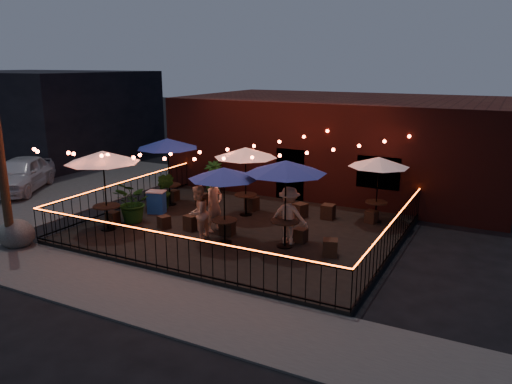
% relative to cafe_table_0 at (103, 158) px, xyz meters
% --- Properties ---
extents(ground, '(110.00, 110.00, 0.00)m').
position_rel_cafe_table_0_xyz_m(ground, '(3.80, 0.20, -2.55)').
color(ground, black).
rests_on(ground, ground).
extents(patio, '(10.00, 8.00, 0.15)m').
position_rel_cafe_table_0_xyz_m(patio, '(3.80, 2.20, -2.47)').
color(patio, black).
rests_on(patio, ground).
extents(sidewalk, '(18.00, 2.50, 0.05)m').
position_rel_cafe_table_0_xyz_m(sidewalk, '(3.80, -3.05, -2.52)').
color(sidewalk, '#413E3C').
rests_on(sidewalk, ground).
extents(parking_lot, '(11.00, 12.00, 0.02)m').
position_rel_cafe_table_0_xyz_m(parking_lot, '(-8.20, 4.20, -2.54)').
color(parking_lot, '#413E3C').
rests_on(parking_lot, ground).
extents(brick_building, '(14.00, 8.00, 4.00)m').
position_rel_cafe_table_0_xyz_m(brick_building, '(4.80, 10.19, -0.55)').
color(brick_building, '#3B1410').
rests_on(brick_building, ground).
extents(background_building, '(12.00, 9.00, 5.00)m').
position_rel_cafe_table_0_xyz_m(background_building, '(-14.20, 9.20, -0.05)').
color(background_building, black).
rests_on(background_building, ground).
extents(fence_front, '(10.00, 0.04, 1.04)m').
position_rel_cafe_table_0_xyz_m(fence_front, '(3.80, -1.80, -1.88)').
color(fence_front, black).
rests_on(fence_front, patio).
extents(fence_left, '(0.04, 8.00, 1.04)m').
position_rel_cafe_table_0_xyz_m(fence_left, '(-1.20, 2.20, -1.88)').
color(fence_left, black).
rests_on(fence_left, patio).
extents(fence_right, '(0.04, 8.00, 1.04)m').
position_rel_cafe_table_0_xyz_m(fence_right, '(8.80, 2.20, -1.88)').
color(fence_right, black).
rests_on(fence_right, patio).
extents(festoon_lights, '(10.02, 8.72, 1.32)m').
position_rel_cafe_table_0_xyz_m(festoon_lights, '(2.79, 1.90, -0.03)').
color(festoon_lights, '#F24225').
rests_on(festoon_lights, ground).
extents(cafe_table_0, '(2.60, 2.60, 2.62)m').
position_rel_cafe_table_0_xyz_m(cafe_table_0, '(0.00, 0.00, 0.00)').
color(cafe_table_0, black).
rests_on(cafe_table_0, patio).
extents(cafe_table_1, '(2.80, 2.80, 2.58)m').
position_rel_cafe_table_0_xyz_m(cafe_table_1, '(0.00, 3.36, -0.04)').
color(cafe_table_1, black).
rests_on(cafe_table_1, patio).
extents(cafe_table_2, '(2.71, 2.71, 2.35)m').
position_rel_cafe_table_0_xyz_m(cafe_table_2, '(4.07, 0.71, -0.25)').
color(cafe_table_2, black).
rests_on(cafe_table_2, patio).
extents(cafe_table_3, '(2.86, 2.86, 2.47)m').
position_rel_cafe_table_0_xyz_m(cafe_table_3, '(3.26, 3.52, -0.14)').
color(cafe_table_3, black).
rests_on(cafe_table_3, patio).
extents(cafe_table_4, '(3.03, 3.03, 2.63)m').
position_rel_cafe_table_0_xyz_m(cafe_table_4, '(5.83, 1.24, 0.00)').
color(cafe_table_4, black).
rests_on(cafe_table_4, patio).
extents(cafe_table_5, '(2.70, 2.70, 2.27)m').
position_rel_cafe_table_0_xyz_m(cafe_table_5, '(7.60, 4.94, -0.33)').
color(cafe_table_5, black).
rests_on(cafe_table_5, patio).
extents(bistro_chair_0, '(0.37, 0.37, 0.44)m').
position_rel_cafe_table_0_xyz_m(bistro_chair_0, '(-0.24, 0.49, -2.18)').
color(bistro_chair_0, black).
rests_on(bistro_chair_0, patio).
extents(bistro_chair_1, '(0.46, 0.46, 0.42)m').
position_rel_cafe_table_0_xyz_m(bistro_chair_1, '(1.56, 0.97, -2.19)').
color(bistro_chair_1, black).
rests_on(bistro_chair_1, patio).
extents(bistro_chair_2, '(0.37, 0.37, 0.41)m').
position_rel_cafe_table_0_xyz_m(bistro_chair_2, '(-0.26, 3.94, -2.19)').
color(bistro_chair_2, black).
rests_on(bistro_chair_2, patio).
extents(bistro_chair_3, '(0.45, 0.45, 0.47)m').
position_rel_cafe_table_0_xyz_m(bistro_chair_3, '(1.15, 3.87, -2.16)').
color(bistro_chair_3, black).
rests_on(bistro_chair_3, patio).
extents(bistro_chair_4, '(0.50, 0.50, 0.50)m').
position_rel_cafe_table_0_xyz_m(bistro_chair_4, '(2.47, 1.25, -2.15)').
color(bistro_chair_4, black).
rests_on(bistro_chair_4, patio).
extents(bistro_chair_5, '(0.50, 0.50, 0.51)m').
position_rel_cafe_table_0_xyz_m(bistro_chair_5, '(3.74, 1.40, -2.14)').
color(bistro_chair_5, black).
rests_on(bistro_chair_5, patio).
extents(bistro_chair_6, '(0.50, 0.50, 0.49)m').
position_rel_cafe_table_0_xyz_m(bistro_chair_6, '(3.16, 4.18, -2.15)').
color(bistro_chair_6, black).
rests_on(bistro_chair_6, patio).
extents(bistro_chair_7, '(0.56, 0.56, 0.50)m').
position_rel_cafe_table_0_xyz_m(bistro_chair_7, '(5.09, 4.19, -2.15)').
color(bistro_chair_7, black).
rests_on(bistro_chair_7, patio).
extents(bistro_chair_8, '(0.38, 0.38, 0.42)m').
position_rel_cafe_table_0_xyz_m(bistro_chair_8, '(6.09, 1.84, -2.19)').
color(bistro_chair_8, black).
rests_on(bistro_chair_8, patio).
extents(bistro_chair_9, '(0.52, 0.52, 0.49)m').
position_rel_cafe_table_0_xyz_m(bistro_chair_9, '(7.27, 1.17, -2.15)').
color(bistro_chair_9, black).
rests_on(bistro_chair_9, patio).
extents(bistro_chair_10, '(0.44, 0.44, 0.51)m').
position_rel_cafe_table_0_xyz_m(bistro_chair_10, '(6.03, 4.48, -2.14)').
color(bistro_chair_10, black).
rests_on(bistro_chair_10, patio).
extents(bistro_chair_11, '(0.44, 0.44, 0.43)m').
position_rel_cafe_table_0_xyz_m(bistro_chair_11, '(7.52, 4.72, -2.18)').
color(bistro_chair_11, black).
rests_on(bistro_chair_11, patio).
extents(patron_a, '(0.55, 0.73, 1.80)m').
position_rel_cafe_table_0_xyz_m(patron_a, '(3.19, 1.52, -1.50)').
color(patron_a, tan).
rests_on(patron_a, patio).
extents(patron_b, '(0.66, 0.84, 1.72)m').
position_rel_cafe_table_0_xyz_m(patron_b, '(3.18, 0.59, -1.54)').
color(patron_b, '#E1A78F').
rests_on(patron_b, patio).
extents(patron_c, '(1.18, 0.73, 1.77)m').
position_rel_cafe_table_0_xyz_m(patron_c, '(5.83, 1.53, -1.51)').
color(patron_c, '#E3A692').
rests_on(patron_c, patio).
extents(potted_shrub_a, '(1.53, 1.40, 1.44)m').
position_rel_cafe_table_0_xyz_m(potted_shrub_a, '(0.26, 1.02, -1.68)').
color(potted_shrub_a, '#153B10').
rests_on(potted_shrub_a, patio).
extents(potted_shrub_b, '(0.92, 0.82, 1.39)m').
position_rel_cafe_table_0_xyz_m(potted_shrub_b, '(0.16, 2.82, -1.70)').
color(potted_shrub_b, '#113A13').
rests_on(potted_shrub_b, patio).
extents(potted_shrub_c, '(0.94, 0.94, 1.35)m').
position_rel_cafe_table_0_xyz_m(potted_shrub_c, '(0.51, 5.68, -1.72)').
color(potted_shrub_c, '#19390C').
rests_on(potted_shrub_c, patio).
extents(cooler, '(0.74, 0.62, 0.84)m').
position_rel_cafe_table_0_xyz_m(cooler, '(0.27, 2.22, -1.97)').
color(cooler, '#1748B2').
rests_on(cooler, patio).
extents(boulder, '(1.07, 0.92, 0.80)m').
position_rel_cafe_table_0_xyz_m(boulder, '(-1.63, -2.18, -2.14)').
color(boulder, '#454641').
rests_on(boulder, ground).
extents(car_white, '(3.75, 4.73, 1.51)m').
position_rel_cafe_table_0_xyz_m(car_white, '(-7.46, 2.55, -1.79)').
color(car_white, white).
rests_on(car_white, ground).
extents(car_silver, '(3.46, 4.84, 1.52)m').
position_rel_cafe_table_0_xyz_m(car_silver, '(-9.84, 7.92, -1.79)').
color(car_silver, '#9D9CA4').
rests_on(car_silver, ground).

